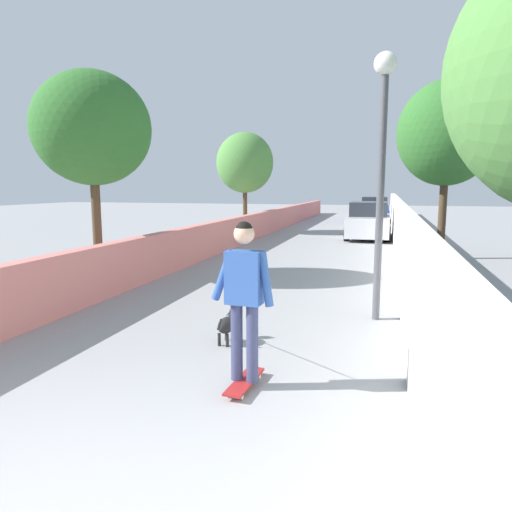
{
  "coord_description": "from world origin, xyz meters",
  "views": [
    {
      "loc": [
        -2.04,
        -2.44,
        2.19
      ],
      "look_at": [
        5.59,
        -0.3,
        1.0
      ],
      "focal_mm": 32.64,
      "sensor_mm": 36.0,
      "label": 1
    }
  ],
  "objects_px": {
    "tree_left_far": "(92,129)",
    "skateboard": "(245,382)",
    "tree_right_mid": "(447,133)",
    "lamp_post": "(383,140)",
    "car_far": "(375,210)",
    "tree_left_near": "(245,163)",
    "person_skateboarder": "(244,289)",
    "dog": "(228,324)",
    "car_near": "(369,222)"
  },
  "relations": [
    {
      "from": "tree_left_near",
      "to": "tree_right_mid",
      "type": "height_order",
      "value": "tree_right_mid"
    },
    {
      "from": "tree_right_mid",
      "to": "lamp_post",
      "type": "distance_m",
      "value": 7.53
    },
    {
      "from": "skateboard",
      "to": "person_skateboarder",
      "type": "relative_size",
      "value": 0.46
    },
    {
      "from": "tree_left_near",
      "to": "skateboard",
      "type": "distance_m",
      "value": 17.45
    },
    {
      "from": "dog",
      "to": "car_near",
      "type": "relative_size",
      "value": 0.42
    },
    {
      "from": "tree_left_near",
      "to": "car_far",
      "type": "distance_m",
      "value": 10.99
    },
    {
      "from": "lamp_post",
      "to": "tree_left_far",
      "type": "bearing_deg",
      "value": 74.59
    },
    {
      "from": "dog",
      "to": "car_far",
      "type": "height_order",
      "value": "car_far"
    },
    {
      "from": "person_skateboarder",
      "to": "car_far",
      "type": "distance_m",
      "value": 25.46
    },
    {
      "from": "tree_right_mid",
      "to": "car_far",
      "type": "relative_size",
      "value": 1.26
    },
    {
      "from": "tree_right_mid",
      "to": "person_skateboarder",
      "type": "distance_m",
      "value": 11.16
    },
    {
      "from": "tree_left_near",
      "to": "car_near",
      "type": "height_order",
      "value": "tree_left_near"
    },
    {
      "from": "dog",
      "to": "car_far",
      "type": "distance_m",
      "value": 24.15
    },
    {
      "from": "tree_left_near",
      "to": "lamp_post",
      "type": "bearing_deg",
      "value": -154.56
    },
    {
      "from": "tree_left_near",
      "to": "dog",
      "type": "height_order",
      "value": "tree_left_near"
    },
    {
      "from": "lamp_post",
      "to": "car_near",
      "type": "relative_size",
      "value": 1.08
    },
    {
      "from": "tree_left_far",
      "to": "person_skateboarder",
      "type": "distance_m",
      "value": 7.5
    },
    {
      "from": "dog",
      "to": "car_near",
      "type": "height_order",
      "value": "car_near"
    },
    {
      "from": "tree_right_mid",
      "to": "person_skateboarder",
      "type": "xyz_separation_m",
      "value": [
        -10.41,
        3.06,
        -2.61
      ]
    },
    {
      "from": "tree_left_near",
      "to": "car_far",
      "type": "bearing_deg",
      "value": -32.32
    },
    {
      "from": "person_skateboarder",
      "to": "dog",
      "type": "height_order",
      "value": "person_skateboarder"
    },
    {
      "from": "tree_left_near",
      "to": "car_near",
      "type": "relative_size",
      "value": 1.19
    },
    {
      "from": "person_skateboarder",
      "to": "lamp_post",
      "type": "bearing_deg",
      "value": -22.95
    },
    {
      "from": "person_skateboarder",
      "to": "dog",
      "type": "relative_size",
      "value": 1.06
    },
    {
      "from": "car_near",
      "to": "person_skateboarder",
      "type": "bearing_deg",
      "value": 177.34
    },
    {
      "from": "tree_right_mid",
      "to": "tree_left_near",
      "type": "bearing_deg",
      "value": 53.31
    },
    {
      "from": "tree_left_far",
      "to": "dog",
      "type": "distance_m",
      "value": 6.57
    },
    {
      "from": "car_far",
      "to": "tree_right_mid",
      "type": "bearing_deg",
      "value": -171.18
    },
    {
      "from": "tree_left_near",
      "to": "tree_left_far",
      "type": "height_order",
      "value": "tree_left_far"
    },
    {
      "from": "tree_right_mid",
      "to": "lamp_post",
      "type": "relative_size",
      "value": 1.25
    },
    {
      "from": "tree_left_near",
      "to": "dog",
      "type": "xyz_separation_m",
      "value": [
        -15.06,
        -4.34,
        -2.99
      ]
    },
    {
      "from": "skateboard",
      "to": "car_near",
      "type": "height_order",
      "value": "car_near"
    },
    {
      "from": "dog",
      "to": "lamp_post",
      "type": "bearing_deg",
      "value": -48.08
    },
    {
      "from": "tree_right_mid",
      "to": "tree_left_far",
      "type": "xyz_separation_m",
      "value": [
        -5.5,
        8.2,
        -0.24
      ]
    },
    {
      "from": "skateboard",
      "to": "car_far",
      "type": "xyz_separation_m",
      "value": [
        25.45,
        -0.72,
        0.65
      ]
    },
    {
      "from": "dog",
      "to": "car_far",
      "type": "relative_size",
      "value": 0.39
    },
    {
      "from": "tree_left_near",
      "to": "tree_left_far",
      "type": "bearing_deg",
      "value": 179.25
    },
    {
      "from": "tree_left_far",
      "to": "car_near",
      "type": "bearing_deg",
      "value": -28.87
    },
    {
      "from": "dog",
      "to": "car_near",
      "type": "distance_m",
      "value": 14.28
    },
    {
      "from": "lamp_post",
      "to": "dog",
      "type": "relative_size",
      "value": 2.57
    },
    {
      "from": "tree_right_mid",
      "to": "lamp_post",
      "type": "height_order",
      "value": "tree_right_mid"
    },
    {
      "from": "skateboard",
      "to": "person_skateboarder",
      "type": "distance_m",
      "value": 1.04
    },
    {
      "from": "tree_left_far",
      "to": "skateboard",
      "type": "xyz_separation_m",
      "value": [
        -4.91,
        -5.14,
        -3.42
      ]
    },
    {
      "from": "lamp_post",
      "to": "car_near",
      "type": "distance_m",
      "value": 12.63
    },
    {
      "from": "tree_left_far",
      "to": "car_near",
      "type": "relative_size",
      "value": 1.22
    },
    {
      "from": "tree_right_mid",
      "to": "car_near",
      "type": "height_order",
      "value": "tree_right_mid"
    },
    {
      "from": "tree_left_far",
      "to": "skateboard",
      "type": "distance_m",
      "value": 7.89
    },
    {
      "from": "lamp_post",
      "to": "skateboard",
      "type": "relative_size",
      "value": 5.23
    },
    {
      "from": "tree_left_far",
      "to": "car_far",
      "type": "xyz_separation_m",
      "value": [
        20.54,
        -5.87,
        -2.77
      ]
    },
    {
      "from": "tree_left_far",
      "to": "dog",
      "type": "bearing_deg",
      "value": -128.46
    }
  ]
}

